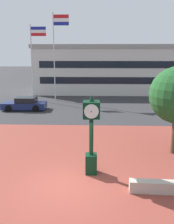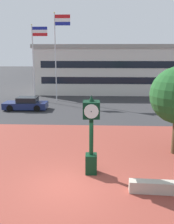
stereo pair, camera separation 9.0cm
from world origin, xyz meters
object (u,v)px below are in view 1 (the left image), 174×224
object	(u,v)px
civic_building	(108,68)
flagpole_primary	(34,55)
car_street_near	(25,104)
street_clock	(91,131)
flagpole_secondary	(56,49)

from	to	relation	value
civic_building	flagpole_primary	bearing A→B (deg)	-133.81
flagpole_primary	car_street_near	bearing A→B (deg)	-88.30
car_street_near	civic_building	distance (m)	17.52
car_street_near	civic_building	world-z (taller)	civic_building
street_clock	flagpole_secondary	size ratio (longest dim) A/B	0.37
street_clock	car_street_near	distance (m)	15.13
street_clock	civic_building	bearing A→B (deg)	84.49
flagpole_primary	street_clock	bearing A→B (deg)	-69.07
street_clock	civic_building	size ratio (longest dim) A/B	0.18
street_clock	civic_building	world-z (taller)	civic_building
street_clock	car_street_near	xyz separation A→B (m)	(-6.93, 13.36, -1.54)
car_street_near	civic_building	xyz separation A→B (m)	(9.04, 14.75, 2.79)
street_clock	flagpole_primary	bearing A→B (deg)	109.70
street_clock	civic_building	xyz separation A→B (m)	(2.10, 28.11, 1.25)
car_street_near	civic_building	size ratio (longest dim) A/B	0.21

